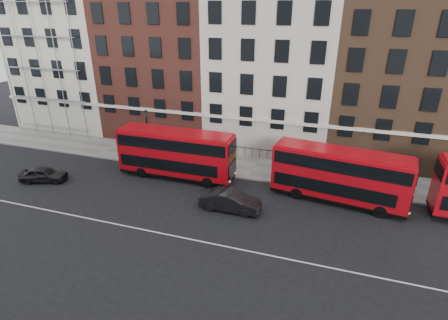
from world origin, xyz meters
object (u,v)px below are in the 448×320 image
(bus_b, at_px, (176,153))
(car_rear, at_px, (43,174))
(car_front, at_px, (230,201))
(bus_c, at_px, (339,174))

(bus_b, xyz_separation_m, car_rear, (-11.07, -4.53, -1.71))
(car_front, bearing_deg, bus_b, 57.53)
(car_rear, xyz_separation_m, car_front, (17.47, 0.57, 0.09))
(bus_b, relative_size, bus_c, 0.99)
(bus_c, xyz_separation_m, car_front, (-7.77, -3.97, -1.58))
(bus_b, xyz_separation_m, bus_c, (14.18, 0.00, -0.04))
(bus_b, height_order, bus_c, bus_b)
(bus_c, distance_m, car_rear, 25.70)
(bus_b, bearing_deg, car_rear, -157.80)
(bus_c, bearing_deg, car_rear, -161.89)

